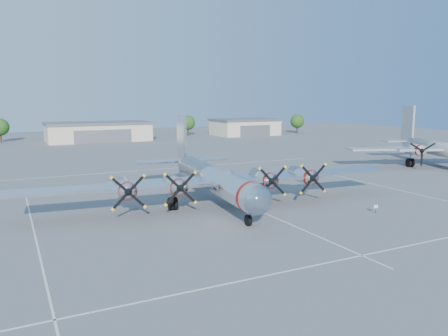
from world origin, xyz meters
name	(u,v)px	position (x,y,z in m)	size (l,w,h in m)	color
ground	(230,198)	(0.00, 0.00, 0.00)	(260.00, 260.00, 0.00)	#5E5E61
parking_lines	(236,201)	(0.00, -1.75, 0.01)	(60.00, 50.08, 0.01)	silver
hangar_center	(98,131)	(0.00, 81.96, 2.71)	(28.60, 14.60, 5.40)	beige
hangar_east	(245,127)	(48.00, 81.96, 2.71)	(20.60, 14.60, 5.40)	beige
tree_west	(0,127)	(-25.00, 90.00, 4.22)	(4.80, 4.80, 6.64)	#382619
tree_east	(188,123)	(30.00, 88.00, 4.22)	(4.80, 4.80, 6.64)	#382619
tree_far_east	(297,121)	(68.00, 80.00, 4.22)	(4.80, 4.80, 6.64)	#382619
main_bomber_b29	(212,202)	(-2.83, -1.02, 0.00)	(43.67, 29.87, 9.66)	silver
twin_engine_east	(433,165)	(45.08, 7.00, 0.00)	(33.39, 24.01, 10.59)	#9E9FA3
info_placard	(376,207)	(10.33, -13.24, 0.63)	(0.47, 0.09, 0.90)	black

